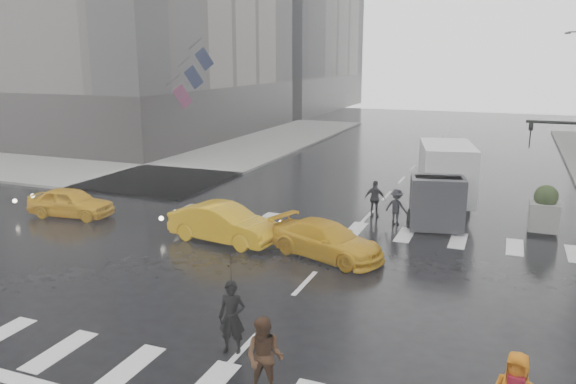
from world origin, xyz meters
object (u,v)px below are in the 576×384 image
at_px(taxi_front, 71,202).
at_px(box_truck, 444,180).
at_px(pedestrian_brown, 265,358).
at_px(taxi_mid, 224,223).

relative_size(taxi_front, box_truck, 0.65).
bearing_deg(pedestrian_brown, box_truck, 78.70).
relative_size(pedestrian_brown, box_truck, 0.30).
distance_m(taxi_mid, box_truck, 9.80).
distance_m(pedestrian_brown, taxi_front, 16.06).
distance_m(pedestrian_brown, taxi_mid, 10.11).
height_order(pedestrian_brown, box_truck, box_truck).
height_order(taxi_front, box_truck, box_truck).
bearing_deg(pedestrian_brown, taxi_mid, 118.05).
bearing_deg(box_truck, taxi_mid, -149.68).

